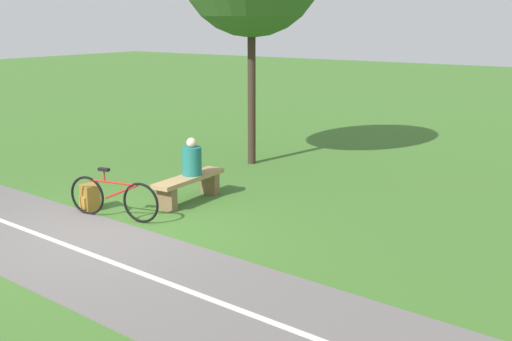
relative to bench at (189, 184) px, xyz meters
name	(u,v)px	position (x,y,z in m)	size (l,w,h in m)	color
ground_plane	(102,234)	(2.19, 0.05, -0.34)	(80.00, 80.00, 0.00)	#3D6B28
paved_path	(281,326)	(3.16, 4.05, -0.33)	(2.46, 36.00, 0.02)	#66605E
path_centre_line	(281,326)	(3.16, 4.05, -0.32)	(0.10, 32.00, 0.00)	silver
bench	(189,184)	(0.00, 0.00, 0.00)	(1.73, 0.47, 0.50)	#A88456
person_seated	(192,160)	(-0.10, 0.00, 0.45)	(0.38, 0.38, 0.71)	#1E6B66
bicycle	(113,198)	(1.51, -0.39, 0.03)	(0.40, 1.76, 0.88)	black
backpack	(90,198)	(1.41, -1.13, -0.11)	(0.36, 0.38, 0.46)	olive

